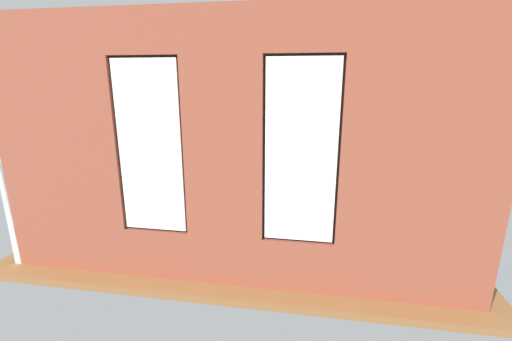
# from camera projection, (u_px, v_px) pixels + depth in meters

# --- Properties ---
(ground_plane) EXTENTS (6.92, 6.07, 0.10)m
(ground_plane) POSITION_uv_depth(u_px,v_px,m) (259.00, 211.00, 7.09)
(ground_plane) COLOR brown
(brick_wall_with_windows) EXTENTS (6.32, 0.30, 3.40)m
(brick_wall_with_windows) POSITION_uv_depth(u_px,v_px,m) (224.00, 159.00, 4.12)
(brick_wall_with_windows) COLOR brown
(brick_wall_with_windows) RESTS_ON ground_plane
(white_wall_right) EXTENTS (0.10, 5.07, 3.40)m
(white_wall_right) POSITION_uv_depth(u_px,v_px,m) (107.00, 125.00, 6.96)
(white_wall_right) COLOR white
(white_wall_right) RESTS_ON ground_plane
(couch_by_window) EXTENTS (2.01, 0.87, 0.80)m
(couch_by_window) POSITION_uv_depth(u_px,v_px,m) (186.00, 233.00, 5.22)
(couch_by_window) COLOR black
(couch_by_window) RESTS_ON ground_plane
(couch_left) EXTENTS (0.99, 1.88, 0.80)m
(couch_left) POSITION_uv_depth(u_px,v_px,m) (391.00, 212.00, 6.06)
(couch_left) COLOR black
(couch_left) RESTS_ON ground_plane
(coffee_table) EXTENTS (1.51, 0.72, 0.45)m
(coffee_table) POSITION_uv_depth(u_px,v_px,m) (261.00, 189.00, 7.12)
(coffee_table) COLOR olive
(coffee_table) RESTS_ON ground_plane
(cup_ceramic) EXTENTS (0.09, 0.09, 0.10)m
(cup_ceramic) POSITION_uv_depth(u_px,v_px,m) (253.00, 182.00, 7.21)
(cup_ceramic) COLOR #4C4C51
(cup_ceramic) RESTS_ON coffee_table
(candle_jar) EXTENTS (0.08, 0.08, 0.11)m
(candle_jar) POSITION_uv_depth(u_px,v_px,m) (239.00, 184.00, 7.06)
(candle_jar) COLOR #B7333D
(candle_jar) RESTS_ON coffee_table
(table_plant_small) EXTENTS (0.15, 0.15, 0.25)m
(table_plant_small) POSITION_uv_depth(u_px,v_px,m) (266.00, 182.00, 6.95)
(table_plant_small) COLOR #9E5638
(table_plant_small) RESTS_ON coffee_table
(remote_gray) EXTENTS (0.07, 0.17, 0.02)m
(remote_gray) POSITION_uv_depth(u_px,v_px,m) (282.00, 185.00, 7.15)
(remote_gray) COLOR #59595B
(remote_gray) RESTS_ON coffee_table
(remote_black) EXTENTS (0.11, 0.18, 0.02)m
(remote_black) POSITION_uv_depth(u_px,v_px,m) (261.00, 186.00, 7.10)
(remote_black) COLOR black
(remote_black) RESTS_ON coffee_table
(media_console) EXTENTS (1.21, 0.42, 0.45)m
(media_console) POSITION_uv_depth(u_px,v_px,m) (129.00, 193.00, 7.35)
(media_console) COLOR black
(media_console) RESTS_ON ground_plane
(tv_flatscreen) EXTENTS (1.22, 0.20, 0.79)m
(tv_flatscreen) POSITION_uv_depth(u_px,v_px,m) (126.00, 165.00, 7.19)
(tv_flatscreen) COLOR black
(tv_flatscreen) RESTS_ON media_console
(potted_plant_corner_far_left) EXTENTS (1.23, 1.17, 1.46)m
(potted_plant_corner_far_left) POSITION_uv_depth(u_px,v_px,m) (432.00, 222.00, 4.44)
(potted_plant_corner_far_left) COLOR #9E5638
(potted_plant_corner_far_left) RESTS_ON ground_plane
(potted_plant_beside_window_right) EXTENTS (0.55, 0.55, 0.93)m
(potted_plant_beside_window_right) POSITION_uv_depth(u_px,v_px,m) (85.00, 212.00, 5.31)
(potted_plant_beside_window_right) COLOR gray
(potted_plant_beside_window_right) RESTS_ON ground_plane
(potted_plant_between_couches) EXTENTS (0.57, 0.57, 0.92)m
(potted_plant_between_couches) POSITION_uv_depth(u_px,v_px,m) (282.00, 221.00, 4.95)
(potted_plant_between_couches) COLOR beige
(potted_plant_between_couches) RESTS_ON ground_plane
(potted_plant_mid_room_small) EXTENTS (0.30, 0.30, 0.59)m
(potted_plant_mid_room_small) POSITION_uv_depth(u_px,v_px,m) (304.00, 186.00, 7.38)
(potted_plant_mid_room_small) COLOR beige
(potted_plant_mid_room_small) RESTS_ON ground_plane
(potted_plant_foreground_right) EXTENTS (0.89, 0.88, 1.22)m
(potted_plant_foreground_right) POSITION_uv_depth(u_px,v_px,m) (179.00, 150.00, 9.19)
(potted_plant_foreground_right) COLOR #9E5638
(potted_plant_foreground_right) RESTS_ON ground_plane
(potted_plant_corner_near_left) EXTENTS (0.83, 0.77, 1.19)m
(potted_plant_corner_near_left) POSITION_uv_depth(u_px,v_px,m) (376.00, 170.00, 8.48)
(potted_plant_corner_near_left) COLOR #47423D
(potted_plant_corner_near_left) RESTS_ON ground_plane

